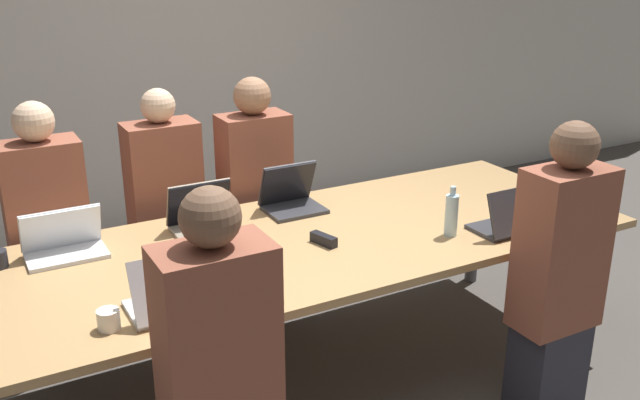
{
  "coord_description": "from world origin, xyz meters",
  "views": [
    {
      "loc": [
        -1.46,
        -2.87,
        2.16
      ],
      "look_at": [
        0.18,
        0.1,
        0.92
      ],
      "focal_mm": 40.0,
      "sensor_mm": 36.0,
      "label": 1
    }
  ],
  "objects_px": {
    "person_near_right": "(558,276)",
    "stapler": "(324,240)",
    "person_far_center": "(256,200)",
    "bottle_near_right": "(451,214)",
    "laptop_far_center": "(291,196)",
    "person_far_left": "(50,240)",
    "laptop_near_right": "(512,219)",
    "cup_near_right": "(548,209)",
    "laptop_far_midleft": "(202,216)",
    "laptop_near_left": "(169,297)",
    "person_far_midleft": "(166,215)",
    "cup_near_left": "(109,320)",
    "laptop_far_left": "(64,242)",
    "person_near_left": "(220,384)"
  },
  "relations": [
    {
      "from": "laptop_far_left",
      "to": "laptop_far_midleft",
      "type": "relative_size",
      "value": 1.12
    },
    {
      "from": "laptop_far_midleft",
      "to": "person_far_center",
      "type": "relative_size",
      "value": 0.23
    },
    {
      "from": "person_far_center",
      "to": "bottle_near_right",
      "type": "bearing_deg",
      "value": -63.16
    },
    {
      "from": "person_far_left",
      "to": "person_near_right",
      "type": "relative_size",
      "value": 0.99
    },
    {
      "from": "person_far_midleft",
      "to": "person_far_center",
      "type": "bearing_deg",
      "value": -7.36
    },
    {
      "from": "cup_near_left",
      "to": "person_far_center",
      "type": "bearing_deg",
      "value": 46.86
    },
    {
      "from": "laptop_near_left",
      "to": "cup_near_right",
      "type": "height_order",
      "value": "laptop_near_left"
    },
    {
      "from": "person_far_left",
      "to": "laptop_near_right",
      "type": "bearing_deg",
      "value": -30.74
    },
    {
      "from": "cup_near_left",
      "to": "laptop_far_center",
      "type": "relative_size",
      "value": 0.28
    },
    {
      "from": "person_near_left",
      "to": "person_far_midleft",
      "type": "xyz_separation_m",
      "value": [
        0.34,
        1.72,
        -0.01
      ]
    },
    {
      "from": "cup_near_left",
      "to": "laptop_near_right",
      "type": "relative_size",
      "value": 0.24
    },
    {
      "from": "laptop_far_left",
      "to": "laptop_near_left",
      "type": "xyz_separation_m",
      "value": [
        0.26,
        -0.78,
        0.01
      ]
    },
    {
      "from": "laptop_far_center",
      "to": "laptop_near_left",
      "type": "bearing_deg",
      "value": -139.21
    },
    {
      "from": "person_near_right",
      "to": "cup_near_left",
      "type": "bearing_deg",
      "value": -11.35
    },
    {
      "from": "laptop_far_left",
      "to": "person_near_right",
      "type": "distance_m",
      "value": 2.31
    },
    {
      "from": "laptop_near_right",
      "to": "laptop_far_midleft",
      "type": "relative_size",
      "value": 1.12
    },
    {
      "from": "cup_near_right",
      "to": "person_far_left",
      "type": "bearing_deg",
      "value": 153.63
    },
    {
      "from": "laptop_far_center",
      "to": "stapler",
      "type": "relative_size",
      "value": 2.0
    },
    {
      "from": "person_near_right",
      "to": "stapler",
      "type": "xyz_separation_m",
      "value": [
        -0.85,
        0.7,
        0.1
      ]
    },
    {
      "from": "cup_near_left",
      "to": "laptop_far_midleft",
      "type": "height_order",
      "value": "laptop_far_midleft"
    },
    {
      "from": "person_far_left",
      "to": "person_near_right",
      "type": "xyz_separation_m",
      "value": [
        1.99,
        -1.6,
        0.01
      ]
    },
    {
      "from": "cup_near_right",
      "to": "person_far_center",
      "type": "bearing_deg",
      "value": 134.75
    },
    {
      "from": "person_far_left",
      "to": "laptop_far_midleft",
      "type": "relative_size",
      "value": 4.37
    },
    {
      "from": "person_far_left",
      "to": "cup_near_right",
      "type": "distance_m",
      "value": 2.63
    },
    {
      "from": "laptop_far_left",
      "to": "laptop_far_center",
      "type": "xyz_separation_m",
      "value": [
        1.2,
        0.03,
        0.01
      ]
    },
    {
      "from": "person_far_midleft",
      "to": "person_far_center",
      "type": "height_order",
      "value": "person_far_center"
    },
    {
      "from": "laptop_far_midleft",
      "to": "cup_near_right",
      "type": "bearing_deg",
      "value": -23.74
    },
    {
      "from": "bottle_near_right",
      "to": "laptop_far_center",
      "type": "height_order",
      "value": "same"
    },
    {
      "from": "laptop_far_left",
      "to": "cup_near_left",
      "type": "height_order",
      "value": "laptop_far_left"
    },
    {
      "from": "person_near_right",
      "to": "person_far_midleft",
      "type": "height_order",
      "value": "person_near_right"
    },
    {
      "from": "laptop_near_left",
      "to": "person_far_center",
      "type": "xyz_separation_m",
      "value": [
        0.91,
        1.22,
        -0.14
      ]
    },
    {
      "from": "laptop_near_right",
      "to": "laptop_far_center",
      "type": "distance_m",
      "value": 1.18
    },
    {
      "from": "laptop_far_midleft",
      "to": "laptop_far_center",
      "type": "height_order",
      "value": "laptop_far_center"
    },
    {
      "from": "person_near_left",
      "to": "cup_near_right",
      "type": "distance_m",
      "value": 2.1
    },
    {
      "from": "cup_near_right",
      "to": "laptop_far_midleft",
      "type": "height_order",
      "value": "laptop_far_midleft"
    },
    {
      "from": "person_far_center",
      "to": "laptop_far_center",
      "type": "bearing_deg",
      "value": -85.32
    },
    {
      "from": "person_far_left",
      "to": "laptop_far_midleft",
      "type": "bearing_deg",
      "value": -32.29
    },
    {
      "from": "cup_near_left",
      "to": "laptop_far_midleft",
      "type": "xyz_separation_m",
      "value": [
        0.65,
        0.77,
        0.03
      ]
    },
    {
      "from": "person_far_midleft",
      "to": "cup_near_left",
      "type": "bearing_deg",
      "value": -115.6
    },
    {
      "from": "laptop_near_right",
      "to": "cup_near_right",
      "type": "xyz_separation_m",
      "value": [
        0.3,
        0.05,
        -0.02
      ]
    },
    {
      "from": "laptop_far_left",
      "to": "person_near_right",
      "type": "bearing_deg",
      "value": -30.8
    },
    {
      "from": "person_far_midleft",
      "to": "stapler",
      "type": "xyz_separation_m",
      "value": [
        0.48,
        -0.98,
        0.11
      ]
    },
    {
      "from": "laptop_far_left",
      "to": "person_near_right",
      "type": "height_order",
      "value": "person_near_right"
    },
    {
      "from": "cup_near_right",
      "to": "laptop_far_left",
      "type": "bearing_deg",
      "value": 162.35
    },
    {
      "from": "laptop_far_left",
      "to": "cup_near_left",
      "type": "relative_size",
      "value": 4.24
    },
    {
      "from": "laptop_far_left",
      "to": "bottle_near_right",
      "type": "relative_size",
      "value": 1.42
    },
    {
      "from": "laptop_near_left",
      "to": "laptop_near_right",
      "type": "xyz_separation_m",
      "value": [
        1.78,
        -0.01,
        -0.0
      ]
    },
    {
      "from": "laptop_far_midleft",
      "to": "stapler",
      "type": "xyz_separation_m",
      "value": [
        0.45,
        -0.47,
        -0.05
      ]
    },
    {
      "from": "bottle_near_right",
      "to": "person_far_center",
      "type": "height_order",
      "value": "person_far_center"
    },
    {
      "from": "laptop_near_left",
      "to": "laptop_far_midleft",
      "type": "relative_size",
      "value": 0.95
    }
  ]
}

